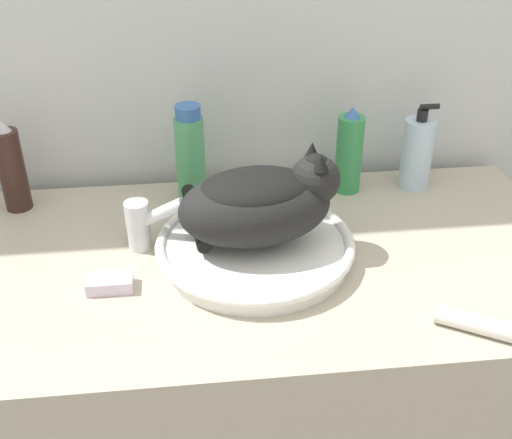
{
  "coord_description": "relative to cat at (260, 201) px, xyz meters",
  "views": [
    {
      "loc": [
        -0.11,
        -0.67,
        1.51
      ],
      "look_at": [
        -0.0,
        0.3,
        0.91
      ],
      "focal_mm": 45.0,
      "sensor_mm": 36.0,
      "label": 1
    }
  ],
  "objects": [
    {
      "name": "mouthwash_bottle",
      "position": [
        -0.12,
        0.23,
        -0.02
      ],
      "size": [
        0.06,
        0.06,
        0.21
      ],
      "color": "#4CA366",
      "rests_on": "vanity_counter"
    },
    {
      "name": "cream_tube",
      "position": [
        0.33,
        -0.26,
        -0.1
      ],
      "size": [
        0.15,
        0.11,
        0.03
      ],
      "rotation": [
        0.0,
        0.0,
        -0.54
      ],
      "color": "silver",
      "rests_on": "vanity_counter"
    },
    {
      "name": "cat",
      "position": [
        0.0,
        0.0,
        0.0
      ],
      "size": [
        0.3,
        0.28,
        0.17
      ],
      "rotation": [
        0.0,
        0.0,
        0.13
      ],
      "color": "black",
      "rests_on": "sink_basin"
    },
    {
      "name": "hairspray_can_black",
      "position": [
        -0.48,
        0.23,
        -0.03
      ],
      "size": [
        0.05,
        0.05,
        0.2
      ],
      "color": "#331E19",
      "rests_on": "vanity_counter"
    },
    {
      "name": "faucet",
      "position": [
        -0.21,
        0.05,
        -0.06
      ],
      "size": [
        0.12,
        0.06,
        0.12
      ],
      "rotation": [
        0.0,
        0.0,
        -0.25
      ],
      "color": "silver",
      "rests_on": "vanity_counter"
    },
    {
      "name": "vanity_counter",
      "position": [
        -0.01,
        -0.0,
        -0.53
      ],
      "size": [
        1.22,
        0.62,
        0.82
      ],
      "color": "#B2A893",
      "rests_on": "ground_plane"
    },
    {
      "name": "soap_bar",
      "position": [
        -0.27,
        -0.07,
        -0.11
      ],
      "size": [
        0.08,
        0.05,
        0.02
      ],
      "color": "silver",
      "rests_on": "vanity_counter"
    },
    {
      "name": "sink_basin",
      "position": [
        -0.01,
        -0.0,
        -0.1
      ],
      "size": [
        0.37,
        0.37,
        0.04
      ],
      "color": "white",
      "rests_on": "vanity_counter"
    },
    {
      "name": "soap_pump_bottle",
      "position": [
        0.37,
        0.23,
        -0.04
      ],
      "size": [
        0.07,
        0.07,
        0.19
      ],
      "color": "silver",
      "rests_on": "vanity_counter"
    },
    {
      "name": "wall_back",
      "position": [
        -0.01,
        0.36,
        0.26
      ],
      "size": [
        8.0,
        0.05,
        2.4
      ],
      "color": "silver",
      "rests_on": "ground_plane"
    },
    {
      "name": "spray_bottle_trigger",
      "position": [
        0.22,
        0.23,
        -0.03
      ],
      "size": [
        0.06,
        0.06,
        0.19
      ],
      "color": "#338C4C",
      "rests_on": "vanity_counter"
    }
  ]
}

